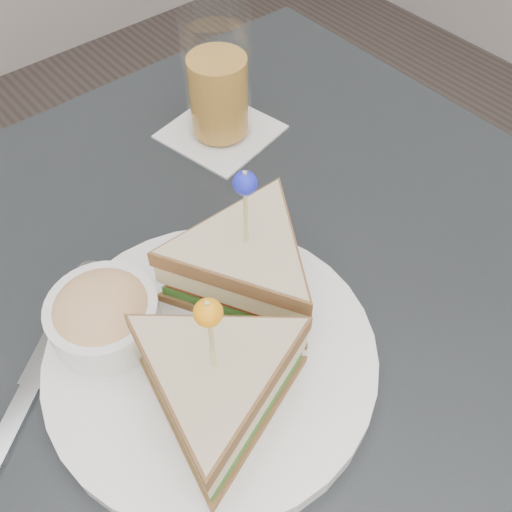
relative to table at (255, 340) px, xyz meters
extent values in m
cube|color=black|center=(0.00, 0.00, 0.06)|extent=(0.80, 0.80, 0.03)
cylinder|color=black|center=(0.35, 0.35, -0.31)|extent=(0.04, 0.04, 0.72)
cylinder|color=white|center=(-0.07, -0.03, 0.08)|extent=(0.34, 0.34, 0.02)
cylinder|color=white|center=(-0.07, -0.03, 0.10)|extent=(0.34, 0.34, 0.01)
cylinder|color=#E2D282|center=(-0.10, -0.07, 0.20)|extent=(0.00, 0.00, 0.09)
sphere|color=orange|center=(-0.10, -0.07, 0.23)|extent=(0.02, 0.02, 0.02)
cylinder|color=#E2D282|center=(-0.01, 0.00, 0.20)|extent=(0.00, 0.00, 0.09)
sphere|color=#1C24D4|center=(-0.01, 0.00, 0.23)|extent=(0.02, 0.02, 0.02)
cylinder|color=white|center=(-0.13, 0.05, 0.11)|extent=(0.11, 0.11, 0.04)
ellipsoid|color=#E0B772|center=(-0.13, 0.05, 0.13)|extent=(0.10, 0.10, 0.04)
cube|color=silver|center=(-0.24, 0.02, 0.08)|extent=(0.09, 0.08, 0.01)
cube|color=silver|center=(-0.16, 0.09, 0.08)|extent=(0.12, 0.10, 0.00)
cylinder|color=silver|center=(-0.11, 0.13, 0.08)|extent=(0.03, 0.03, 0.00)
cube|color=white|center=(0.13, 0.22, 0.08)|extent=(0.14, 0.14, 0.00)
cylinder|color=gold|center=(0.13, 0.22, 0.13)|extent=(0.08, 0.08, 0.10)
cylinder|color=white|center=(0.13, 0.22, 0.15)|extent=(0.09, 0.09, 0.15)
cube|color=white|center=(0.14, 0.23, 0.17)|extent=(0.03, 0.03, 0.02)
cube|color=white|center=(0.12, 0.21, 0.17)|extent=(0.02, 0.02, 0.02)
camera|label=1|loc=(-0.20, -0.24, 0.53)|focal=40.00mm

